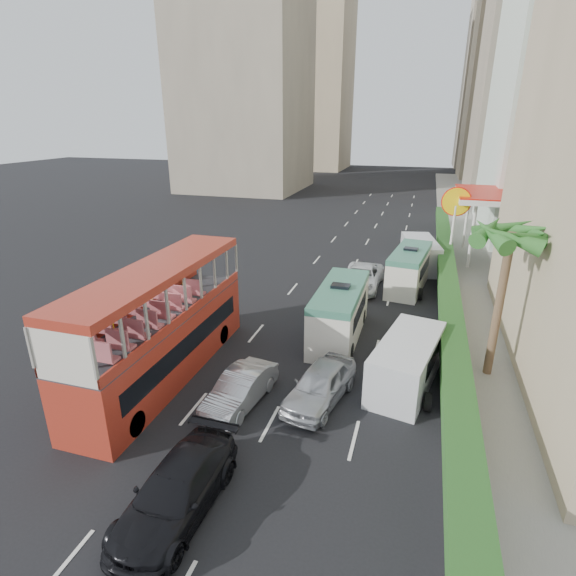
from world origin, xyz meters
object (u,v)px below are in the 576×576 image
at_px(shell_station, 496,227).
at_px(panel_van_near, 407,363).
at_px(car_silver_lane_a, 241,404).
at_px(car_black, 179,510).
at_px(minibus_far, 409,269).
at_px(minibus_near, 339,313).
at_px(car_silver_lane_b, 320,400).
at_px(double_decker_bus, 162,323).
at_px(panel_van_far, 420,254).
at_px(van_asset, 361,288).
at_px(palm_tree, 499,307).

bearing_deg(shell_station, panel_van_near, -105.31).
bearing_deg(car_silver_lane_a, car_black, -79.01).
height_order(minibus_far, panel_van_near, minibus_far).
bearing_deg(minibus_far, car_black, -96.99).
xyz_separation_m(minibus_near, shell_station, (9.28, 17.10, 1.36)).
height_order(minibus_near, panel_van_near, minibus_near).
bearing_deg(panel_van_near, car_silver_lane_b, -133.54).
bearing_deg(minibus_far, double_decker_bus, -116.49).
relative_size(double_decker_bus, car_silver_lane_b, 2.47).
distance_m(double_decker_bus, car_silver_lane_a, 4.92).
height_order(minibus_near, panel_van_far, minibus_near).
relative_size(double_decker_bus, car_black, 2.17).
relative_size(car_silver_lane_b, shell_station, 0.56).
bearing_deg(car_silver_lane_a, van_asset, 87.51).
height_order(palm_tree, shell_station, palm_tree).
height_order(car_silver_lane_b, panel_van_near, panel_van_near).
distance_m(car_black, minibus_far, 21.87).
distance_m(car_silver_lane_a, panel_van_far, 21.52).
height_order(van_asset, panel_van_near, panel_van_near).
distance_m(double_decker_bus, panel_van_far, 22.04).
bearing_deg(panel_van_near, van_asset, 118.91).
height_order(double_decker_bus, palm_tree, palm_tree).
bearing_deg(minibus_near, panel_van_far, 74.87).
xyz_separation_m(minibus_near, palm_tree, (7.08, -1.90, 1.99)).
relative_size(van_asset, panel_van_far, 0.99).
bearing_deg(palm_tree, car_silver_lane_a, -152.14).
bearing_deg(shell_station, minibus_far, -126.17).
xyz_separation_m(van_asset, minibus_far, (3.04, 0.92, 1.33)).
relative_size(car_silver_lane_a, palm_tree, 0.65).
relative_size(panel_van_far, shell_station, 0.68).
distance_m(double_decker_bus, minibus_far, 17.59).
relative_size(double_decker_bus, shell_station, 1.38).
distance_m(double_decker_bus, palm_tree, 14.39).
bearing_deg(van_asset, car_silver_lane_a, -99.03).
height_order(panel_van_far, palm_tree, palm_tree).
bearing_deg(panel_van_far, double_decker_bus, -129.82).
height_order(car_silver_lane_b, van_asset, car_silver_lane_b).
bearing_deg(panel_van_far, shell_station, 21.37).
distance_m(car_silver_lane_a, palm_tree, 11.53).
bearing_deg(palm_tree, minibus_near, 165.02).
relative_size(car_black, minibus_far, 0.85).
distance_m(van_asset, minibus_far, 3.44).
bearing_deg(double_decker_bus, van_asset, 63.55).
bearing_deg(van_asset, shell_station, 46.87).
bearing_deg(car_silver_lane_a, palm_tree, 35.81).
bearing_deg(shell_station, minibus_near, -118.49).
distance_m(car_silver_lane_a, car_silver_lane_b, 3.24).
relative_size(car_silver_lane_b, minibus_far, 0.74).
bearing_deg(car_silver_lane_a, minibus_near, 77.28).
bearing_deg(minibus_far, minibus_near, -102.21).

